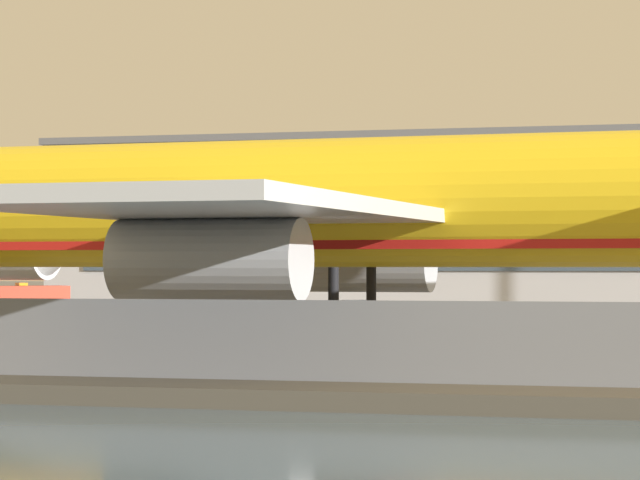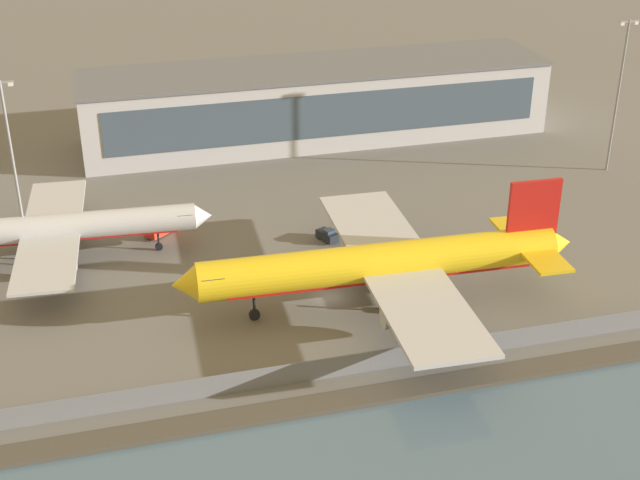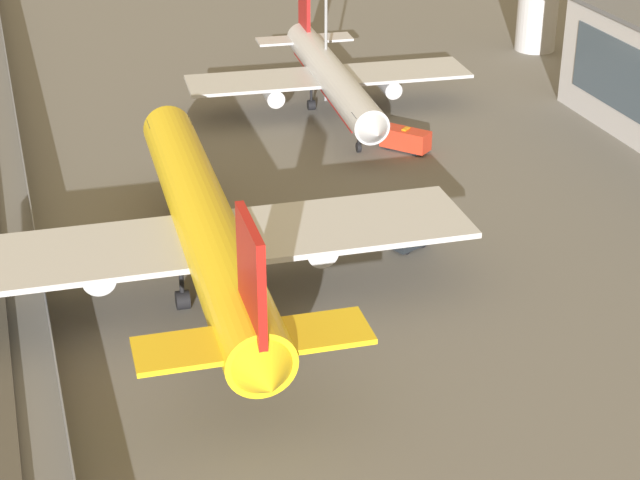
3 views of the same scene
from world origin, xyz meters
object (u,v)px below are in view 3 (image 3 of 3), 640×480
(cargo_jet_yellow, at_px, (206,228))
(passenger_jet_silver, at_px, (331,77))
(baggage_tug, at_px, (409,240))
(ops_van, at_px, (407,139))

(cargo_jet_yellow, distance_m, passenger_jet_silver, 43.44)
(baggage_tug, bearing_deg, passenger_jet_silver, 173.34)
(passenger_jet_silver, relative_size, ops_van, 7.27)
(ops_van, bearing_deg, cargo_jet_yellow, -48.06)
(baggage_tug, xyz_separation_m, ops_van, (-21.68, 8.21, 0.47))
(cargo_jet_yellow, bearing_deg, baggage_tug, 96.45)
(passenger_jet_silver, bearing_deg, cargo_jet_yellow, -30.92)
(cargo_jet_yellow, xyz_separation_m, ops_van, (-23.73, 26.41, -4.29))
(cargo_jet_yellow, distance_m, ops_van, 35.76)
(passenger_jet_silver, relative_size, baggage_tug, 10.83)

